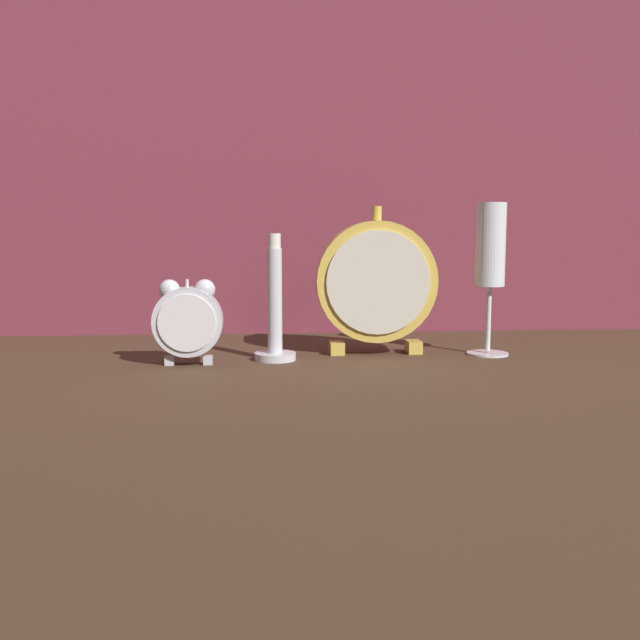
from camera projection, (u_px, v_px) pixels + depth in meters
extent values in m
plane|color=#422D1E|center=(325.00, 367.00, 0.92)|extent=(4.00, 4.00, 0.00)
cube|color=brown|center=(308.00, 109.00, 1.19)|extent=(1.48, 0.01, 0.76)
cube|color=silver|center=(170.00, 361.00, 0.93)|extent=(0.01, 0.01, 0.01)
cube|color=silver|center=(208.00, 360.00, 0.94)|extent=(0.01, 0.01, 0.01)
cylinder|color=silver|center=(188.00, 322.00, 0.93)|extent=(0.09, 0.03, 0.09)
cylinder|color=silver|center=(187.00, 323.00, 0.91)|extent=(0.07, 0.00, 0.07)
sphere|color=silver|center=(170.00, 290.00, 0.92)|extent=(0.03, 0.03, 0.03)
sphere|color=silver|center=(205.00, 290.00, 0.93)|extent=(0.03, 0.03, 0.03)
cylinder|color=silver|center=(187.00, 285.00, 0.92)|extent=(0.00, 0.00, 0.02)
cube|color=gold|center=(337.00, 348.00, 1.02)|extent=(0.02, 0.03, 0.02)
cube|color=gold|center=(414.00, 347.00, 1.03)|extent=(0.02, 0.03, 0.02)
cylinder|color=gold|center=(376.00, 281.00, 1.01)|extent=(0.17, 0.04, 0.17)
cylinder|color=beige|center=(378.00, 283.00, 0.99)|extent=(0.15, 0.00, 0.15)
cylinder|color=gold|center=(377.00, 213.00, 1.00)|extent=(0.01, 0.01, 0.02)
cylinder|color=silver|center=(487.00, 353.00, 1.01)|extent=(0.06, 0.06, 0.01)
cylinder|color=silver|center=(488.00, 318.00, 1.01)|extent=(0.01, 0.01, 0.09)
cylinder|color=white|center=(491.00, 245.00, 0.99)|extent=(0.04, 0.04, 0.12)
cylinder|color=#E5D17F|center=(490.00, 259.00, 1.00)|extent=(0.04, 0.04, 0.08)
cylinder|color=silver|center=(275.00, 356.00, 0.97)|extent=(0.06, 0.06, 0.01)
cylinder|color=silver|center=(275.00, 301.00, 0.96)|extent=(0.02, 0.02, 0.14)
cylinder|color=silver|center=(274.00, 241.00, 0.95)|extent=(0.02, 0.02, 0.02)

